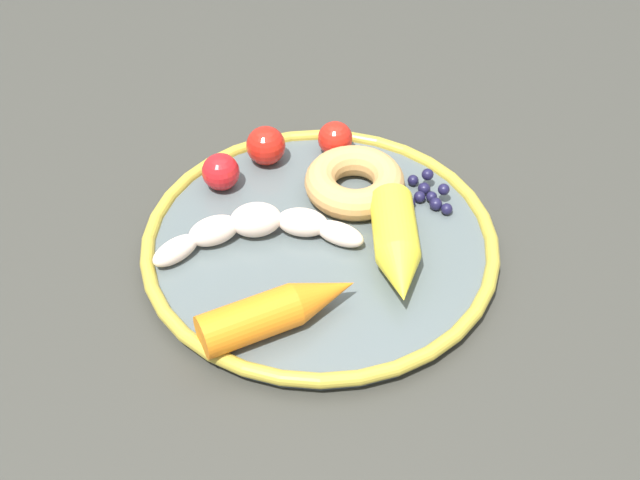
{
  "coord_description": "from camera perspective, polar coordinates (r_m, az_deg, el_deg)",
  "views": [
    {
      "loc": [
        -0.01,
        0.55,
        1.23
      ],
      "look_at": [
        -0.01,
        0.05,
        0.74
      ],
      "focal_mm": 45.91,
      "sensor_mm": 36.0,
      "label": 1
    }
  ],
  "objects": [
    {
      "name": "plate",
      "position": [
        0.7,
        -0.0,
        -0.17
      ],
      "size": [
        0.3,
        0.3,
        0.02
      ],
      "color": "#4D5859",
      "rests_on": "dining_table"
    },
    {
      "name": "tomato_far",
      "position": [
        0.74,
        -6.93,
        4.74
      ],
      "size": [
        0.03,
        0.03,
        0.03
      ],
      "primitive_type": "sphere",
      "color": "red",
      "rests_on": "plate"
    },
    {
      "name": "carrot_orange",
      "position": [
        0.62,
        -2.8,
        -4.87
      ],
      "size": [
        0.13,
        0.09,
        0.03
      ],
      "color": "orange",
      "rests_on": "plate"
    },
    {
      "name": "banana",
      "position": [
        0.69,
        -4.43,
        0.81
      ],
      "size": [
        0.18,
        0.07,
        0.03
      ],
      "color": "beige",
      "rests_on": "plate"
    },
    {
      "name": "carrot_yellow",
      "position": [
        0.67,
        5.38,
        -0.48
      ],
      "size": [
        0.04,
        0.12,
        0.04
      ],
      "color": "yellow",
      "rests_on": "plate"
    },
    {
      "name": "tomato_near",
      "position": [
        0.77,
        1.07,
        7.08
      ],
      "size": [
        0.03,
        0.03,
        0.03
      ],
      "primitive_type": "sphere",
      "color": "red",
      "rests_on": "plate"
    },
    {
      "name": "donut",
      "position": [
        0.73,
        2.43,
        4.05
      ],
      "size": [
        0.1,
        0.1,
        0.03
      ],
      "primitive_type": "torus",
      "rotation": [
        0.0,
        0.0,
        0.09
      ],
      "color": "tan",
      "rests_on": "plate"
    },
    {
      "name": "tomato_mid",
      "position": [
        0.76,
        -3.8,
        6.58
      ],
      "size": [
        0.04,
        0.04,
        0.04
      ],
      "primitive_type": "sphere",
      "color": "red",
      "rests_on": "plate"
    },
    {
      "name": "dining_table",
      "position": [
        0.8,
        -1.08,
        -2.49
      ],
      "size": [
        1.06,
        0.94,
        0.73
      ],
      "color": "#32322C",
      "rests_on": "ground_plane"
    },
    {
      "name": "blueberry_pile",
      "position": [
        0.73,
        7.3,
        3.27
      ],
      "size": [
        0.05,
        0.05,
        0.02
      ],
      "color": "#191638",
      "rests_on": "plate"
    }
  ]
}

